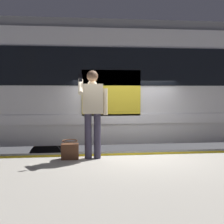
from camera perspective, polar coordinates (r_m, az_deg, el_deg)
name	(u,v)px	position (r m, az deg, el deg)	size (l,w,h in m)	color
ground_plane	(129,191)	(6.47, 3.49, -16.03)	(24.19, 24.19, 0.00)	#3D3D3F
platform	(156,219)	(4.21, 9.09, -20.96)	(14.16, 4.60, 0.92)	#9E998E
safety_line	(131,154)	(5.92, 4.02, -8.65)	(13.88, 0.16, 0.01)	yellow
track_rail_near	(121,171)	(7.70, 1.79, -11.99)	(18.41, 0.08, 0.16)	slate
track_rail_far	(115,158)	(9.08, 0.54, -9.44)	(18.41, 0.08, 0.16)	slate
train_carriage	(169,84)	(8.43, 11.66, 5.62)	(10.72, 2.94, 3.81)	silver
passenger	(93,107)	(5.42, -4.02, 1.10)	(0.57, 0.55, 1.73)	#383347
handbag	(70,150)	(5.52, -8.68, -7.87)	(0.34, 0.31, 0.37)	#59331E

